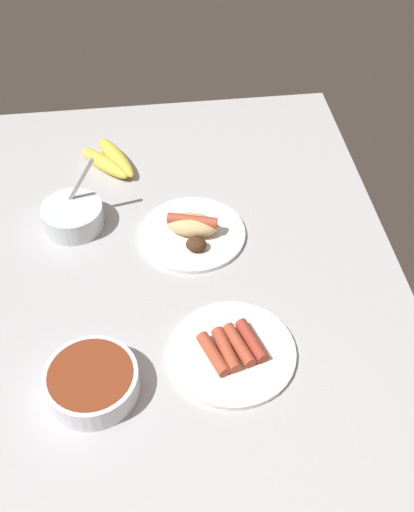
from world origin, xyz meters
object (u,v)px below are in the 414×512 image
plate_hotdog_assembled (193,230)px  bowl_coleslaw (73,215)px  banana_bunch (111,160)px  plate_sausages (232,351)px  bowl_chili (92,381)px

plate_hotdog_assembled → bowl_coleslaw: (6.70, 25.61, 1.28)cm
plate_hotdog_assembled → banana_bunch: size_ratio=1.30×
plate_sausages → bowl_chili: bearing=100.0°
plate_sausages → plate_hotdog_assembled: bearing=7.1°
plate_hotdog_assembled → bowl_coleslaw: 26.51cm
plate_hotdog_assembled → banana_bunch: (26.67, 17.06, 0.08)cm
plate_hotdog_assembled → bowl_coleslaw: bearing=75.3°
plate_hotdog_assembled → plate_sausages: size_ratio=0.98×
bowl_coleslaw → bowl_chili: size_ratio=0.94×
bowl_coleslaw → banana_bunch: size_ratio=0.88×
bowl_coleslaw → plate_sausages: bearing=-142.4°
plate_hotdog_assembled → banana_bunch: bearing=32.6°
plate_hotdog_assembled → bowl_chili: 42.07cm
banana_bunch → plate_hotdog_assembled: bearing=-147.4°
bowl_coleslaw → banana_bunch: bowl_coleslaw is taller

